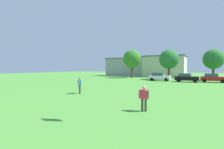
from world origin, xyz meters
TOP-DOWN VIEW (x-y plane):
  - ground_plane at (0.00, 30.00)m, footprint 160.00×160.00m
  - adult_bystander at (1.37, 11.29)m, footprint 0.76×0.38m
  - bystander_midfield at (-7.07, 15.68)m, footprint 0.54×0.73m
  - parked_car_white_0 at (-3.81, 38.59)m, footprint 4.30×2.02m
  - parked_car_black_1 at (1.57, 37.74)m, footprint 4.30×2.02m
  - parked_car_red_2 at (6.07, 39.01)m, footprint 4.30×2.02m
  - tree_far_left at (-13.05, 46.67)m, footprint 4.94×4.94m
  - tree_center at (-2.76, 43.73)m, footprint 4.48×4.48m
  - tree_far_right at (6.38, 45.88)m, footprint 4.41×4.41m
  - house_left at (-6.18, 56.39)m, footprint 12.27×8.90m
  - house_right at (-18.06, 56.39)m, footprint 13.88×7.94m

SIDE VIEW (x-z plane):
  - ground_plane at x=0.00m, z-range 0.00..0.00m
  - parked_car_white_0 at x=-3.81m, z-range 0.02..1.70m
  - parked_car_black_1 at x=1.57m, z-range 0.02..1.70m
  - parked_car_red_2 at x=6.07m, z-range 0.02..1.70m
  - adult_bystander at x=1.37m, z-range 0.15..1.78m
  - bystander_midfield at x=-7.07m, z-range 0.16..1.87m
  - house_right at x=-18.06m, z-range 0.01..5.96m
  - house_left at x=-6.18m, z-range 0.01..6.35m
  - tree_far_right at x=6.38m, z-range 1.20..8.07m
  - tree_center at x=-2.76m, z-range 1.22..8.20m
  - tree_far_left at x=-13.05m, z-range 1.35..9.04m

